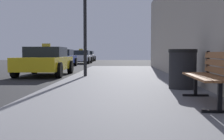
{
  "coord_description": "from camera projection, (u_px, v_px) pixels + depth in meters",
  "views": [
    {
      "loc": [
        3.87,
        -3.73,
        0.99
      ],
      "look_at": [
        3.63,
        4.54,
        0.53
      ],
      "focal_mm": 48.0,
      "sensor_mm": 36.0,
      "label": 1
    }
  ],
  "objects": [
    {
      "name": "sidewalk",
      "position": [
        131.0,
        126.0,
        3.77
      ],
      "size": [
        4.0,
        32.0,
        0.15
      ],
      "primitive_type": "cube",
      "color": "slate",
      "rests_on": "ground_plane"
    },
    {
      "name": "bench",
      "position": [
        212.0,
        73.0,
        5.01
      ],
      "size": [
        0.58,
        1.91,
        0.89
      ],
      "rotation": [
        0.0,
        0.0,
        -0.04
      ],
      "color": "brown",
      "rests_on": "sidewalk"
    },
    {
      "name": "trash_bin",
      "position": [
        183.0,
        69.0,
        7.11
      ],
      "size": [
        0.68,
        0.68,
        0.94
      ],
      "color": "black",
      "rests_on": "sidewalk"
    },
    {
      "name": "street_lamp",
      "position": [
        85.0,
        3.0,
        10.93
      ],
      "size": [
        0.36,
        0.36,
        3.84
      ],
      "color": "black",
      "rests_on": "sidewalk"
    },
    {
      "name": "car_yellow",
      "position": [
        45.0,
        61.0,
        13.36
      ],
      "size": [
        2.0,
        4.26,
        1.43
      ],
      "rotation": [
        0.0,
        0.0,
        3.14
      ],
      "color": "yellow",
      "rests_on": "ground_plane"
    },
    {
      "name": "car_blue",
      "position": [
        61.0,
        58.0,
        21.89
      ],
      "size": [
        1.92,
        4.24,
        1.27
      ],
      "rotation": [
        0.0,
        0.0,
        3.14
      ],
      "color": "#233899",
      "rests_on": "ground_plane"
    },
    {
      "name": "car_white",
      "position": [
        81.0,
        57.0,
        28.93
      ],
      "size": [
        1.97,
        4.1,
        1.43
      ],
      "rotation": [
        0.0,
        0.0,
        3.14
      ],
      "color": "white",
      "rests_on": "ground_plane"
    },
    {
      "name": "car_silver",
      "position": [
        87.0,
        56.0,
        37.08
      ],
      "size": [
        1.93,
        4.31,
        1.27
      ],
      "rotation": [
        0.0,
        0.0,
        3.14
      ],
      "color": "#B7B7BF",
      "rests_on": "ground_plane"
    }
  ]
}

